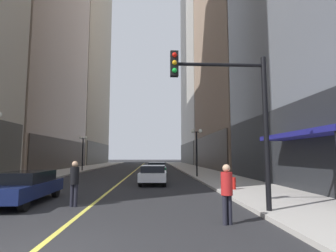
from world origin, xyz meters
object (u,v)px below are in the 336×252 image
Objects in this scene: car_white at (153,174)px; fire_hydrant_right at (233,185)px; pedestrian_in_red_jacket at (227,189)px; street_lamp_left_far at (83,146)px; traffic_light_near_right at (236,105)px; street_lamp_right_mid at (197,142)px; car_navy at (25,186)px; pedestrian_in_black_coat at (74,180)px; car_green at (157,168)px.

fire_hydrant_right is (4.42, -4.14, -0.32)m from car_white.
fire_hydrant_right is at bearing 72.12° from pedestrian_in_red_jacket.
street_lamp_left_far is 23.77m from fire_hydrant_right.
traffic_light_near_right is 15.32m from street_lamp_right_mid.
pedestrian_in_red_jacket is at bearing -96.08° from street_lamp_right_mid.
car_navy is 2.70× the size of pedestrian_in_black_coat.
car_navy is 22.98m from street_lamp_left_far.
pedestrian_in_black_coat reaches higher than fire_hydrant_right.
street_lamp_right_mid is at bearing 93.02° from fire_hydrant_right.
car_white is at bearing 101.01° from pedestrian_in_red_jacket.
car_white is at bearing 68.85° from pedestrian_in_black_coat.
pedestrian_in_black_coat is 0.31× the size of traffic_light_near_right.
car_white is at bearing 106.07° from traffic_light_near_right.
street_lamp_left_far is (-3.49, 22.57, 2.54)m from car_navy.
pedestrian_in_black_coat is (-3.46, -16.99, 0.32)m from car_green.
traffic_light_near_right is at bearing -17.41° from pedestrian_in_black_coat.
pedestrian_in_black_coat is at bearing -101.49° from car_green.
pedestrian_in_red_jacket is at bearing -67.35° from street_lamp_left_far.
car_white is 0.97× the size of car_green.
car_green is at bearing 95.21° from pedestrian_in_red_jacket.
traffic_light_near_right is (0.70, 1.18, 2.73)m from pedestrian_in_red_jacket.
pedestrian_in_red_jacket is 0.39× the size of street_lamp_right_mid.
car_green is 2.56× the size of pedestrian_in_red_jacket.
car_white is 11.33m from pedestrian_in_red_jacket.
traffic_light_near_right is at bearing 59.13° from pedestrian_in_red_jacket.
pedestrian_in_red_jacket is 2.17× the size of fire_hydrant_right.
street_lamp_right_mid reaches higher than fire_hydrant_right.
car_navy is at bearing -126.81° from car_white.
fire_hydrant_right is at bearing 75.06° from traffic_light_near_right.
street_lamp_left_far is (-8.88, 15.36, 2.54)m from car_white.
car_green is 19.28m from traffic_light_near_right.
pedestrian_in_red_jacket is 28.78m from street_lamp_left_far.
pedestrian_in_red_jacket is (2.16, -11.12, 0.30)m from car_white.
car_green is at bearing -34.92° from street_lamp_left_far.
fire_hydrant_right is at bearing -72.65° from car_green.
car_white is at bearing -59.95° from street_lamp_left_far.
car_green is at bearing 97.64° from traffic_light_near_right.
street_lamp_left_far is at bearing 103.82° from pedestrian_in_black_coat.
car_green is 2.50× the size of pedestrian_in_black_coat.
traffic_light_near_right is 1.28× the size of street_lamp_right_mid.
traffic_light_near_right is 6.88m from fire_hydrant_right.
pedestrian_in_black_coat is 6.10m from pedestrian_in_red_jacket.
street_lamp_left_far is at bearing 98.80° from car_navy.
pedestrian_in_black_coat is at bearing -117.71° from street_lamp_right_mid.
traffic_light_near_right reaches higher than pedestrian_in_black_coat.
car_white and car_green have the same top height.
street_lamp_left_far reaches higher than car_white.
traffic_light_near_right reaches higher than car_white.
traffic_light_near_right is 1.28× the size of street_lamp_left_far.
traffic_light_near_right reaches higher than fire_hydrant_right.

